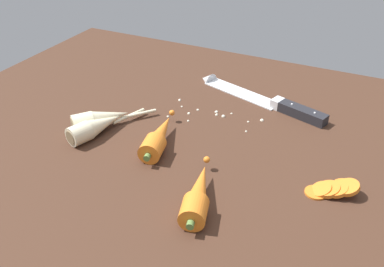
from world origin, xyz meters
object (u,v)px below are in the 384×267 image
object	(u,v)px
whole_carrot_second	(198,194)
parsnip_mid_left	(96,127)
chefs_knife	(256,97)
carrot_slice_stack	(332,189)
whole_carrot	(159,137)
parsnip_front	(101,119)

from	to	relation	value
whole_carrot_second	parsnip_mid_left	world-z (taller)	whole_carrot_second
chefs_knife	parsnip_mid_left	distance (cm)	37.73
carrot_slice_stack	whole_carrot	bearing A→B (deg)	-179.79
whole_carrot	chefs_knife	bearing A→B (deg)	68.08
parsnip_front	parsnip_mid_left	world-z (taller)	same
parsnip_front	carrot_slice_stack	bearing A→B (deg)	-0.99
parsnip_mid_left	whole_carrot	bearing A→B (deg)	8.94
whole_carrot	carrot_slice_stack	world-z (taller)	whole_carrot
carrot_slice_stack	whole_carrot_second	bearing A→B (deg)	-147.30
parsnip_front	whole_carrot_second	bearing A→B (deg)	-24.64
whole_carrot_second	parsnip_mid_left	xyz separation A→B (cm)	(-27.43, 10.02, -0.12)
parsnip_mid_left	carrot_slice_stack	bearing A→B (deg)	2.73
whole_carrot	parsnip_front	xyz separation A→B (cm)	(-14.33, 0.94, -0.12)
chefs_knife	parsnip_mid_left	world-z (taller)	parsnip_mid_left
whole_carrot_second	whole_carrot	bearing A→B (deg)	139.40
chefs_knife	parsnip_front	distance (cm)	36.16
chefs_knife	whole_carrot_second	xyz separation A→B (cm)	(3.30, -39.00, 1.45)
parsnip_front	parsnip_mid_left	xyz separation A→B (cm)	(1.03, -3.03, -0.00)
whole_carrot	carrot_slice_stack	xyz separation A→B (cm)	(33.17, 0.12, -1.13)
chefs_knife	whole_carrot	distance (cm)	29.03
chefs_knife	whole_carrot_second	world-z (taller)	whole_carrot_second
whole_carrot_second	carrot_slice_stack	size ratio (longest dim) A/B	2.01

